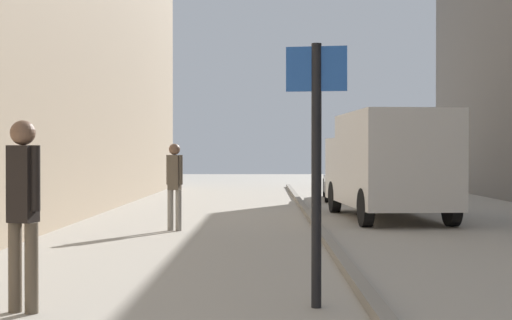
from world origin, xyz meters
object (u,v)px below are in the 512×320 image
(parked_car, at_px, (352,178))
(street_sign_post, at_px, (316,151))
(delivery_van, at_px, (388,163))
(pedestrian_main_foreground, at_px, (175,180))
(pedestrian_mid_block, at_px, (23,202))

(parked_car, relative_size, street_sign_post, 1.65)
(delivery_van, bearing_deg, parked_car, 85.45)
(pedestrian_main_foreground, height_order, street_sign_post, street_sign_post)
(pedestrian_main_foreground, relative_size, parked_car, 0.40)
(parked_car, bearing_deg, street_sign_post, -94.48)
(pedestrian_main_foreground, distance_m, pedestrian_mid_block, 7.48)
(delivery_van, bearing_deg, pedestrian_mid_block, -121.36)
(pedestrian_mid_block, bearing_deg, pedestrian_main_foreground, 103.31)
(pedestrian_mid_block, xyz_separation_m, parked_car, (5.16, 17.22, -0.35))
(pedestrian_main_foreground, bearing_deg, pedestrian_mid_block, -77.57)
(pedestrian_main_foreground, bearing_deg, street_sign_post, -55.91)
(pedestrian_mid_block, bearing_deg, delivery_van, 80.48)
(delivery_van, bearing_deg, street_sign_post, -107.74)
(pedestrian_main_foreground, distance_m, street_sign_post, 7.56)
(pedestrian_mid_block, distance_m, parked_car, 17.98)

